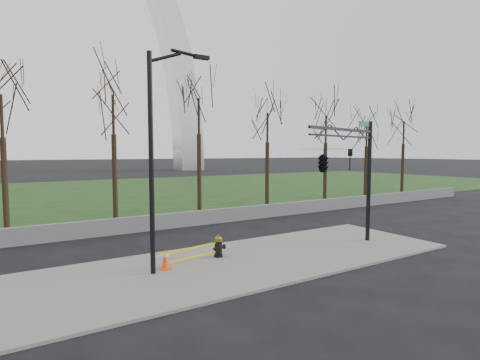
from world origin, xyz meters
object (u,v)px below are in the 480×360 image
fire_hydrant (219,246)px  traffic_cone (166,259)px  traffic_signal_mast (333,160)px  street_light (157,146)px

fire_hydrant → traffic_cone: bearing=-171.0°
traffic_cone → traffic_signal_mast: bearing=-12.8°
traffic_cone → street_light: (-0.34, -0.25, 4.22)m
street_light → traffic_signal_mast: size_ratio=1.37×
traffic_cone → street_light: street_light is taller
traffic_cone → street_light: size_ratio=0.09×
fire_hydrant → street_light: size_ratio=0.12×
street_light → traffic_signal_mast: bearing=-10.1°
fire_hydrant → street_light: street_light is taller
fire_hydrant → traffic_cone: 2.50m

